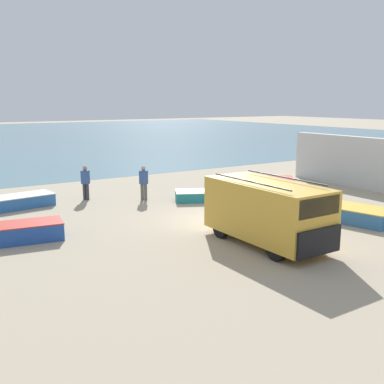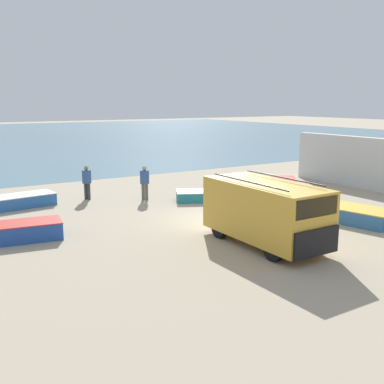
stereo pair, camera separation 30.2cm
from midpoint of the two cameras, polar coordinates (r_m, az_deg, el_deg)
The scene contains 11 objects.
ground_plane at distance 19.18m, azimuth 3.52°, elevation -3.40°, with size 200.00×200.00×0.00m, color tan.
sea_water at distance 68.16m, azimuth -22.68°, elevation 6.44°, with size 120.00×80.00×0.01m, color slate.
harbor_wall at distance 27.31m, azimuth 21.64°, elevation 3.39°, with size 0.50×10.10×2.92m, color silver.
parked_van at distance 15.69m, azimuth 9.83°, elevation -2.38°, with size 2.04×4.79×2.32m.
fishing_rowboat_0 at distance 25.83m, azimuth 11.95°, elevation 0.86°, with size 3.21×3.65×0.55m.
fishing_rowboat_1 at distance 19.79m, azimuth 20.27°, elevation -2.70°, with size 2.34×4.13×0.63m.
fishing_rowboat_2 at distance 17.23m, azimuth -22.30°, elevation -4.85°, with size 4.46×1.81×0.65m.
fishing_rowboat_3 at distance 22.60m, azimuth 2.80°, elevation -0.45°, with size 3.89×2.64×0.51m.
fishing_rowboat_4 at distance 22.38m, azimuth -22.74°, elevation -1.36°, with size 5.51×1.95×0.58m.
fisherman_0 at distance 23.25m, azimuth -12.86°, elevation 1.58°, with size 0.46×0.46×1.74m.
fisherman_1 at distance 22.66m, azimuth -5.66°, elevation 1.57°, with size 0.46×0.46×1.74m.
Camera 2 is at (-10.58, -15.22, 4.90)m, focal length 42.00 mm.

